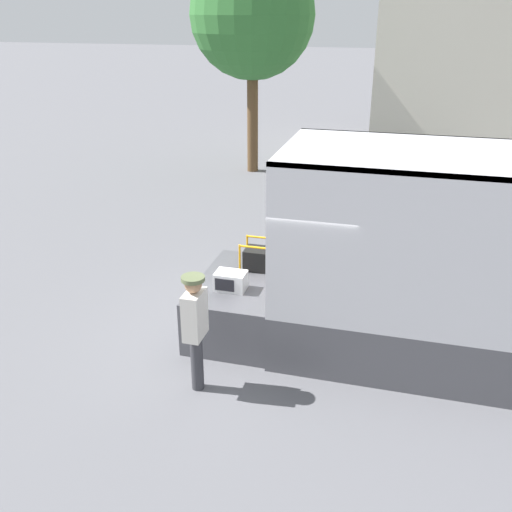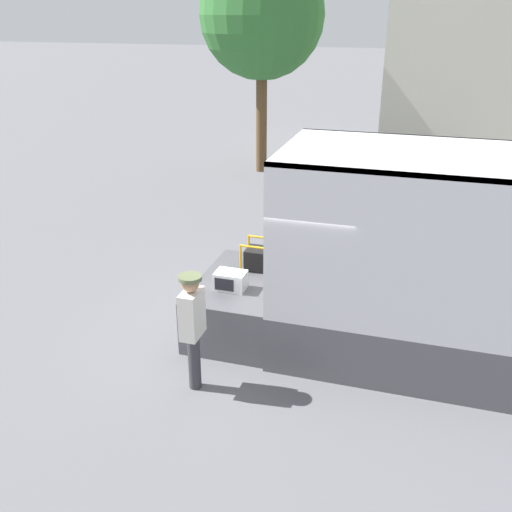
# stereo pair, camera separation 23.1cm
# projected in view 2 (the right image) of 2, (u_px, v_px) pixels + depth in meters

# --- Properties ---
(ground_plane) EXTENTS (160.00, 160.00, 0.00)m
(ground_plane) POSITION_uv_depth(u_px,v_px,m) (282.00, 332.00, 9.79)
(ground_plane) COLOR slate
(tailgate_deck) EXTENTS (1.42, 2.29, 0.91)m
(tailgate_deck) POSITION_uv_depth(u_px,v_px,m) (243.00, 303.00, 9.79)
(tailgate_deck) COLOR #4C4C51
(tailgate_deck) RESTS_ON ground
(microwave) EXTENTS (0.50, 0.36, 0.30)m
(microwave) POSITION_uv_depth(u_px,v_px,m) (231.00, 281.00, 9.23)
(microwave) COLOR white
(microwave) RESTS_ON tailgate_deck
(portable_generator) EXTENTS (0.56, 0.50, 0.51)m
(portable_generator) POSITION_uv_depth(u_px,v_px,m) (260.00, 258.00, 9.94)
(portable_generator) COLOR black
(portable_generator) RESTS_ON tailgate_deck
(worker_person) EXTENTS (0.32, 0.44, 1.80)m
(worker_person) POSITION_uv_depth(u_px,v_px,m) (192.00, 320.00, 7.93)
(worker_person) COLOR #38383D
(worker_person) RESTS_ON ground
(street_tree) EXTENTS (3.92, 3.92, 6.90)m
(street_tree) POSITION_uv_depth(u_px,v_px,m) (262.00, 15.00, 17.63)
(street_tree) COLOR brown
(street_tree) RESTS_ON ground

